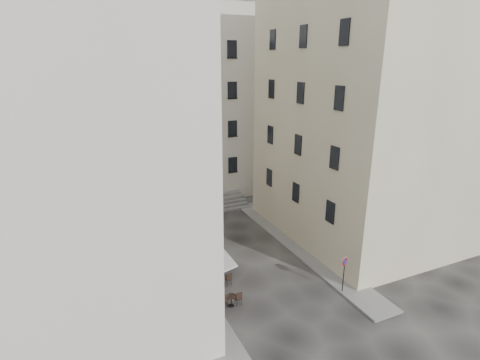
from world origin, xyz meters
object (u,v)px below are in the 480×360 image
bistro_table_a (231,299)px  pedestrian (197,252)px  bistro_table_b (222,280)px  no_parking_sign (344,268)px

bistro_table_a → pedestrian: size_ratio=0.71×
bistro_table_b → pedestrian: size_ratio=0.72×
no_parking_sign → bistro_table_b: bearing=131.4°
bistro_table_a → pedestrian: pedestrian is taller
bistro_table_b → pedestrian: pedestrian is taller
pedestrian → bistro_table_a: bearing=63.2°
bistro_table_a → pedestrian: (-0.24, 5.20, 0.40)m
pedestrian → bistro_table_b: bearing=69.2°
bistro_table_a → bistro_table_b: (0.24, 2.01, 0.00)m
bistro_table_b → pedestrian: 3.25m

